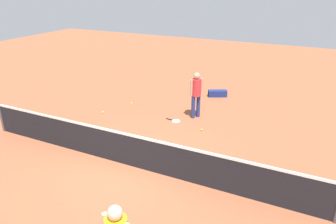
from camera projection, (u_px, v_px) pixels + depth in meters
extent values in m
plane|color=#9E5638|center=(131.00, 166.00, 8.52)|extent=(40.00, 40.00, 0.00)
cylinder|color=#4C4C51|center=(1.00, 116.00, 10.30)|extent=(0.09, 0.09, 1.07)
cube|color=black|center=(130.00, 151.00, 8.34)|extent=(10.00, 0.02, 0.91)
cube|color=white|center=(129.00, 135.00, 8.15)|extent=(10.00, 0.04, 0.06)
cylinder|color=navy|center=(193.00, 107.00, 11.34)|extent=(0.20, 0.20, 0.85)
cylinder|color=navy|center=(198.00, 106.00, 11.44)|extent=(0.20, 0.20, 0.85)
cylinder|color=red|center=(196.00, 87.00, 11.11)|extent=(0.47, 0.47, 0.62)
cylinder|color=tan|center=(191.00, 88.00, 11.00)|extent=(0.13, 0.13, 0.58)
cylinder|color=tan|center=(201.00, 86.00, 11.19)|extent=(0.13, 0.13, 0.58)
sphere|color=tan|center=(197.00, 76.00, 10.94)|extent=(0.32, 0.32, 0.23)
sphere|color=beige|center=(115.00, 213.00, 4.48)|extent=(0.26, 0.26, 0.23)
torus|color=white|center=(176.00, 121.00, 11.19)|extent=(0.36, 0.36, 0.02)
cylinder|color=silver|center=(176.00, 121.00, 11.19)|extent=(0.30, 0.30, 0.00)
cylinder|color=black|center=(169.00, 119.00, 11.34)|extent=(0.28, 0.07, 0.03)
sphere|color=#C6E033|center=(202.00, 130.00, 10.50)|extent=(0.07, 0.07, 0.07)
sphere|color=#C6E033|center=(103.00, 112.00, 11.90)|extent=(0.07, 0.07, 0.07)
sphere|color=#C6E033|center=(178.00, 163.00, 8.56)|extent=(0.07, 0.07, 0.07)
sphere|color=#C6E033|center=(132.00, 103.00, 12.78)|extent=(0.07, 0.07, 0.07)
cube|color=navy|center=(218.00, 93.00, 13.57)|extent=(0.84, 0.61, 0.28)
cylinder|color=black|center=(210.00, 93.00, 13.56)|extent=(0.21, 0.28, 0.27)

